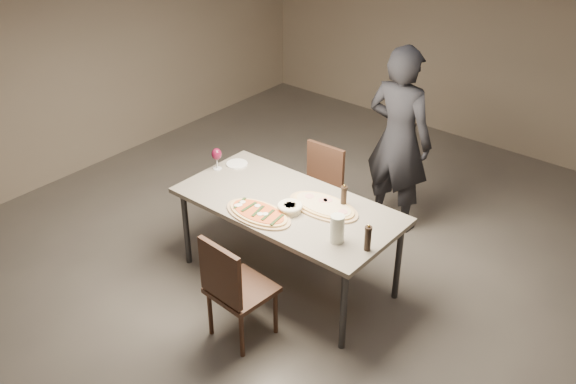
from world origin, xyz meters
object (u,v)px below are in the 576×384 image
Objects in this scene: zucchini_pizza at (258,213)px; ham_pizza at (323,206)px; carafe at (337,229)px; chair_near at (233,286)px; dining_table at (288,209)px; bread_basket at (290,207)px; diner at (399,140)px; pepper_mill_left at (344,197)px; chair_far at (318,187)px.

zucchini_pizza reaches higher than ham_pizza.
carafe reaches higher than chair_near.
dining_table is 0.84m from chair_near.
bread_basket is (0.16, 0.19, 0.03)m from zucchini_pizza.
ham_pizza is 0.47m from carafe.
diner reaches higher than chair_near.
chair_far is (-0.62, 0.50, -0.36)m from pepper_mill_left.
pepper_mill_left is (0.37, 0.23, 0.15)m from dining_table.
zucchini_pizza is at bearing -102.91° from dining_table.
chair_far is (-0.24, 0.72, -0.21)m from dining_table.
chair_far is at bearing 121.39° from ham_pizza.
zucchini_pizza is 0.25m from bread_basket.
ham_pizza is 0.71× the size of chair_far.
bread_basket is at bearing -43.70° from dining_table.
ham_pizza is 3.14× the size of bread_basket.
bread_basket is (0.10, -0.09, 0.10)m from dining_table.
diner is at bearing 92.79° from zucchini_pizza.
pepper_mill_left is 0.23× the size of chair_near.
bread_basket is at bearing 85.79° from diner.
ham_pizza reaches higher than dining_table.
pepper_mill_left is 0.87m from chair_far.
pepper_mill_left is at bearing 139.13° from chair_far.
ham_pizza is 2.88× the size of carafe.
chair_far is at bearing 112.68° from bread_basket.
chair_far is (-0.40, 1.53, -0.01)m from chair_near.
dining_table is at bearing -148.35° from pepper_mill_left.
carafe is (0.67, 0.10, 0.09)m from zucchini_pizza.
dining_table is 9.18× the size of bread_basket.
carafe is (0.51, -0.09, 0.06)m from bread_basket.
dining_table is 8.95× the size of pepper_mill_left.
ham_pizza is 0.83m from chair_far.
pepper_mill_left is at bearing 82.01° from chair_near.
chair_near is 2.15m from diner.
dining_table is at bearing 136.30° from bread_basket.
chair_near is (-0.22, -1.03, -0.35)m from pepper_mill_left.
dining_table is at bearing 81.30° from diner.
chair_far is (-0.85, 0.91, -0.37)m from carafe.
diner is at bearing 85.64° from bread_basket.
pepper_mill_left is 1.09m from diner.
chair_far is (-0.50, 0.60, -0.28)m from ham_pizza.
diner reaches higher than bread_basket.
zucchini_pizza is 2.92× the size of pepper_mill_left.
bread_basket is at bearing -135.22° from ham_pizza.
bread_basket is 0.42m from pepper_mill_left.
chair_far is (-0.34, 0.82, -0.31)m from bread_basket.
carafe reaches higher than ham_pizza.
zucchini_pizza is 0.63m from chair_near.
bread_basket reaches higher than ham_pizza.
chair_near reaches higher than zucchini_pizza.
dining_table is 0.79m from chair_far.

